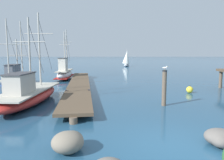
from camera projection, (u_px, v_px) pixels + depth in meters
The scene contains 11 objects.
ground_plane at pixel (173, 146), 7.17m from camera, with size 400.00×400.00×0.00m, color navy.
floating_dock at pixel (79, 84), 19.16m from camera, with size 3.73×20.06×0.53m.
fishing_boat_0 at pixel (16, 79), 20.71m from camera, with size 2.39×8.41×6.41m.
fishing_boat_1 at pixel (28, 94), 13.06m from camera, with size 2.61×8.52×5.87m.
fishing_boat_2 at pixel (64, 73), 25.98m from camera, with size 1.55×7.31×6.09m.
mooring_piling at pixel (164, 88), 12.57m from camera, with size 0.30×0.30×2.10m.
perched_seagull at pixel (165, 68), 12.43m from camera, with size 0.33×0.28×0.26m.
shore_rock_near_right at pixel (221, 138), 7.17m from camera, with size 1.47×1.47×0.54m.
shore_rock_far_edge at pixel (69, 142), 6.74m from camera, with size 1.39×1.45×0.66m.
mooring_buoy at pixel (190, 90), 16.78m from camera, with size 0.53×0.53×0.60m.
distant_sailboat at pixel (127, 59), 51.44m from camera, with size 2.42×3.59×4.15m.
Camera 1 is at (-2.23, -6.78, 3.08)m, focal length 34.30 mm.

